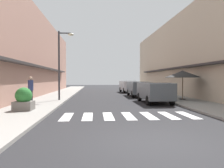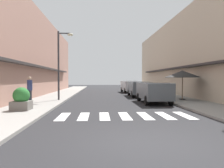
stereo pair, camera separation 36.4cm
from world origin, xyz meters
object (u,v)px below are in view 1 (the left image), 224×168
(planter_corner, at_px, (24,100))
(street_lamp, at_px, (62,58))
(pedestrian_walking_near, at_px, (31,89))
(parked_car_far, at_px, (128,85))
(parked_car_mid, at_px, (139,87))
(cafe_umbrella, at_px, (183,74))
(parked_car_near, at_px, (155,90))

(planter_corner, bearing_deg, street_lamp, 78.20)
(street_lamp, distance_m, planter_corner, 6.13)
(pedestrian_walking_near, bearing_deg, parked_car_far, 40.18)
(parked_car_mid, xyz_separation_m, planter_corner, (-7.94, -9.59, -0.25))
(parked_car_far, xyz_separation_m, cafe_umbrella, (2.58, -10.98, 1.19))
(parked_car_near, xyz_separation_m, pedestrian_walking_near, (-8.49, -0.65, 0.13))
(parked_car_mid, bearing_deg, parked_car_near, -90.00)
(parked_car_near, bearing_deg, street_lamp, 166.82)
(parked_car_near, height_order, pedestrian_walking_near, pedestrian_walking_near)
(parked_car_mid, relative_size, cafe_umbrella, 1.63)
(street_lamp, distance_m, pedestrian_walking_near, 3.61)
(planter_corner, bearing_deg, cafe_umbrella, 25.63)
(parked_car_far, xyz_separation_m, pedestrian_walking_near, (-8.49, -12.86, 0.14))
(parked_car_mid, height_order, parked_car_far, same)
(parked_car_near, height_order, planter_corner, parked_car_near)
(parked_car_mid, distance_m, pedestrian_walking_near, 10.65)
(parked_car_near, relative_size, pedestrian_walking_near, 2.40)
(parked_car_mid, xyz_separation_m, street_lamp, (-6.81, -4.19, 2.42))
(parked_car_near, bearing_deg, parked_car_far, 90.00)
(street_lamp, bearing_deg, parked_car_far, 57.33)
(parked_car_mid, distance_m, cafe_umbrella, 5.36)
(parked_car_far, xyz_separation_m, planter_corner, (-7.94, -16.02, -0.25))
(planter_corner, height_order, pedestrian_walking_near, pedestrian_walking_near)
(parked_car_far, bearing_deg, pedestrian_walking_near, -123.43)
(cafe_umbrella, height_order, pedestrian_walking_near, cafe_umbrella)
(street_lamp, height_order, cafe_umbrella, street_lamp)
(street_lamp, bearing_deg, parked_car_mid, 31.60)
(parked_car_mid, distance_m, planter_corner, 12.45)
(cafe_umbrella, bearing_deg, parked_car_mid, 119.52)
(parked_car_far, relative_size, planter_corner, 3.56)
(parked_car_far, relative_size, cafe_umbrella, 1.53)
(parked_car_mid, xyz_separation_m, cafe_umbrella, (2.58, -4.55, 1.19))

